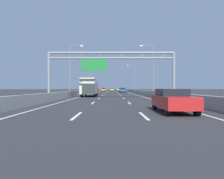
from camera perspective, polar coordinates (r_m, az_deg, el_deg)
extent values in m
plane|color=#2D2D30|center=(98.08, 0.18, -0.40)|extent=(260.00, 260.00, 0.00)
cube|color=white|center=(10.84, -9.93, -7.48)|extent=(0.16, 3.00, 0.01)
cube|color=white|center=(19.71, -5.30, -3.88)|extent=(0.16, 3.00, 0.01)
cube|color=white|center=(28.67, -3.56, -2.52)|extent=(0.16, 3.00, 0.01)
cube|color=white|center=(37.64, -2.65, -1.80)|extent=(0.16, 3.00, 0.01)
cube|color=white|center=(46.63, -2.09, -1.36)|extent=(0.16, 3.00, 0.01)
cube|color=white|center=(55.62, -1.72, -1.06)|extent=(0.16, 3.00, 0.01)
cube|color=white|center=(64.61, -1.45, -0.85)|extent=(0.16, 3.00, 0.01)
cube|color=white|center=(73.60, -1.24, -0.68)|extent=(0.16, 3.00, 0.01)
cube|color=white|center=(82.60, -1.08, -0.56)|extent=(0.16, 3.00, 0.01)
cube|color=white|center=(91.60, -0.95, -0.45)|extent=(0.16, 3.00, 0.01)
cube|color=white|center=(100.59, -0.84, -0.37)|extent=(0.16, 3.00, 0.01)
cube|color=white|center=(109.59, -0.75, -0.30)|extent=(0.16, 3.00, 0.01)
cube|color=white|center=(118.59, -0.68, -0.24)|extent=(0.16, 3.00, 0.01)
cube|color=white|center=(127.59, -0.61, -0.19)|extent=(0.16, 3.00, 0.01)
cube|color=white|center=(136.59, -0.56, -0.14)|extent=(0.16, 3.00, 0.01)
cube|color=white|center=(145.58, -0.51, -0.11)|extent=(0.16, 3.00, 0.01)
cube|color=white|center=(154.58, -0.47, -0.07)|extent=(0.16, 3.00, 0.01)
cube|color=white|center=(10.81, 9.39, -7.51)|extent=(0.16, 3.00, 0.01)
cube|color=white|center=(19.70, 5.21, -3.89)|extent=(0.16, 3.00, 0.01)
cube|color=white|center=(28.65, 3.65, -2.52)|extent=(0.16, 3.00, 0.01)
cube|color=white|center=(37.63, 2.83, -1.80)|extent=(0.16, 3.00, 0.01)
cube|color=white|center=(46.62, 2.33, -1.36)|extent=(0.16, 3.00, 0.01)
cube|color=white|center=(55.61, 1.99, -1.06)|extent=(0.16, 3.00, 0.01)
cube|color=white|center=(64.60, 1.75, -0.85)|extent=(0.16, 3.00, 0.01)
cube|color=white|center=(73.60, 1.56, -0.68)|extent=(0.16, 3.00, 0.01)
cube|color=white|center=(82.60, 1.42, -0.56)|extent=(0.16, 3.00, 0.01)
cube|color=white|center=(91.59, 1.30, -0.45)|extent=(0.16, 3.00, 0.01)
cube|color=white|center=(100.59, 1.21, -0.37)|extent=(0.16, 3.00, 0.01)
cube|color=white|center=(109.59, 1.13, -0.30)|extent=(0.16, 3.00, 0.01)
cube|color=white|center=(118.59, 1.06, -0.24)|extent=(0.16, 3.00, 0.01)
cube|color=white|center=(127.58, 1.00, -0.19)|extent=(0.16, 3.00, 0.01)
cube|color=white|center=(136.58, 0.95, -0.14)|extent=(0.16, 3.00, 0.01)
cube|color=white|center=(145.58, 0.91, -0.11)|extent=(0.16, 3.00, 0.01)
cube|color=white|center=(154.58, 0.87, -0.07)|extent=(0.16, 3.00, 0.01)
cube|color=white|center=(86.24, -3.32, -0.51)|extent=(0.16, 176.00, 0.01)
cube|color=white|center=(86.23, 3.66, -0.51)|extent=(0.16, 176.00, 0.01)
cube|color=#9E9E99|center=(108.30, -3.47, -0.06)|extent=(0.45, 220.00, 0.95)
cube|color=#9E9E99|center=(108.28, 3.84, -0.06)|extent=(0.45, 220.00, 0.95)
cylinder|color=gray|center=(27.72, -17.63, 3.76)|extent=(0.36, 0.36, 6.20)
cylinder|color=gray|center=(27.66, 17.73, 3.76)|extent=(0.36, 0.36, 6.20)
cylinder|color=gray|center=(26.75, 0.03, 10.59)|extent=(16.78, 0.32, 0.32)
cylinder|color=gray|center=(26.64, 0.03, 9.11)|extent=(16.78, 0.26, 0.26)
cylinder|color=gray|center=(27.62, -14.85, 9.52)|extent=(0.74, 0.10, 0.74)
cylinder|color=gray|center=(27.04, -9.03, 9.72)|extent=(0.74, 0.10, 0.74)
cylinder|color=gray|center=(26.74, -3.02, 9.83)|extent=(0.74, 0.10, 0.74)
cylinder|color=gray|center=(26.73, 3.07, 9.84)|extent=(0.74, 0.10, 0.74)
cylinder|color=gray|center=(27.01, 9.10, 9.73)|extent=(0.74, 0.10, 0.74)
cylinder|color=gray|center=(27.57, 14.93, 9.53)|extent=(0.74, 0.10, 0.74)
cube|color=#19752D|center=(26.63, -5.02, 7.15)|extent=(3.40, 0.12, 1.60)
cylinder|color=slate|center=(37.28, -11.89, 5.47)|extent=(0.20, 0.20, 9.50)
cylinder|color=slate|center=(37.75, -10.23, 12.47)|extent=(2.20, 0.12, 0.12)
cube|color=#F2EAC6|center=(37.55, -8.54, 12.38)|extent=(0.56, 0.28, 0.20)
cylinder|color=slate|center=(37.24, 12.07, 5.47)|extent=(0.20, 0.20, 9.50)
cylinder|color=slate|center=(37.71, 10.41, 12.48)|extent=(2.20, 0.12, 0.12)
cube|color=#F2EAC6|center=(37.52, 8.72, 12.39)|extent=(0.56, 0.28, 0.20)
cylinder|color=slate|center=(68.48, -6.31, 3.20)|extent=(0.20, 0.20, 9.50)
cylinder|color=slate|center=(68.74, -5.40, 7.03)|extent=(2.20, 0.12, 0.12)
cube|color=#F2EAC6|center=(68.63, -4.48, 6.96)|extent=(0.56, 0.28, 0.20)
cylinder|color=slate|center=(68.46, 6.62, 3.20)|extent=(0.20, 0.20, 9.50)
cylinder|color=slate|center=(68.72, 5.71, 7.04)|extent=(2.20, 0.12, 0.12)
cube|color=#F2EAC6|center=(68.61, 4.79, 6.96)|extent=(0.56, 0.28, 0.20)
cube|color=red|center=(12.57, 17.53, -3.35)|extent=(1.80, 4.18, 0.70)
cube|color=black|center=(12.82, 17.15, -0.76)|extent=(1.58, 2.00, 0.42)
cylinder|color=black|center=(13.88, 12.50, -4.43)|extent=(0.22, 0.64, 0.64)
cylinder|color=black|center=(14.30, 18.71, -4.30)|extent=(0.22, 0.64, 0.64)
cylinder|color=black|center=(10.90, 15.97, -5.79)|extent=(0.22, 0.64, 0.64)
cylinder|color=black|center=(11.43, 23.65, -5.52)|extent=(0.22, 0.64, 0.64)
cube|color=#2347AD|center=(64.04, 3.43, -0.28)|extent=(1.74, 4.17, 0.67)
cube|color=black|center=(63.81, 3.44, 0.26)|extent=(1.53, 1.81, 0.53)
cylinder|color=black|center=(65.54, 2.69, -0.55)|extent=(0.22, 0.64, 0.64)
cylinder|color=black|center=(65.63, 4.02, -0.55)|extent=(0.22, 0.64, 0.64)
cylinder|color=black|center=(62.48, 2.81, -0.60)|extent=(0.22, 0.64, 0.64)
cylinder|color=black|center=(62.57, 4.20, -0.60)|extent=(0.22, 0.64, 0.64)
cube|color=orange|center=(85.12, -2.30, -0.11)|extent=(1.77, 4.50, 0.62)
cube|color=black|center=(85.48, -2.29, 0.26)|extent=(1.56, 1.95, 0.47)
cylinder|color=black|center=(86.86, -2.77, -0.30)|extent=(0.22, 0.64, 0.64)
cylinder|color=black|center=(86.79, -1.74, -0.30)|extent=(0.22, 0.64, 0.64)
cylinder|color=black|center=(83.46, -2.89, -0.33)|extent=(0.22, 0.64, 0.64)
cylinder|color=black|center=(83.39, -1.82, -0.33)|extent=(0.22, 0.64, 0.64)
cube|color=#A8ADB2|center=(111.37, 2.05, 0.05)|extent=(1.80, 4.40, 0.68)
cube|color=black|center=(111.31, 2.05, 0.34)|extent=(1.59, 1.82, 0.47)
cylinder|color=black|center=(113.00, 1.62, -0.12)|extent=(0.22, 0.64, 0.64)
cylinder|color=black|center=(113.05, 2.42, -0.12)|extent=(0.22, 0.64, 0.64)
cylinder|color=black|center=(109.70, 1.66, -0.13)|extent=(0.22, 0.64, 0.64)
cylinder|color=black|center=(109.75, 2.49, -0.13)|extent=(0.22, 0.64, 0.64)
cube|color=silver|center=(99.35, -2.00, -0.01)|extent=(1.88, 4.16, 0.65)
cube|color=black|center=(99.63, -2.00, 0.33)|extent=(1.65, 1.96, 0.54)
cylinder|color=black|center=(100.92, -2.44, -0.19)|extent=(0.22, 0.64, 0.64)
cylinder|color=black|center=(100.85, -1.50, -0.19)|extent=(0.22, 0.64, 0.64)
cylinder|color=black|center=(97.86, -2.52, -0.21)|extent=(0.22, 0.64, 0.64)
cylinder|color=black|center=(97.80, -1.55, -0.21)|extent=(0.22, 0.64, 0.64)
cube|color=yellow|center=(101.49, 0.21, -0.01)|extent=(1.89, 4.12, 0.61)
cube|color=black|center=(101.32, 0.21, 0.28)|extent=(1.66, 1.77, 0.43)
cylinder|color=black|center=(103.00, -0.25, -0.17)|extent=(0.22, 0.64, 0.64)
cylinder|color=black|center=(103.00, 0.68, -0.18)|extent=(0.22, 0.64, 0.64)
cylinder|color=black|center=(99.99, -0.27, -0.19)|extent=(0.22, 0.64, 0.64)
cylinder|color=black|center=(99.99, 0.69, -0.19)|extent=(0.22, 0.64, 0.64)
cube|color=#1E7A38|center=(71.33, 3.03, -0.19)|extent=(1.76, 4.66, 0.68)
cube|color=black|center=(70.96, 3.05, 0.28)|extent=(1.55, 1.91, 0.49)
cylinder|color=black|center=(73.08, 2.36, -0.45)|extent=(0.22, 0.64, 0.64)
cylinder|color=black|center=(73.15, 3.57, -0.45)|extent=(0.22, 0.64, 0.64)
cylinder|color=black|center=(69.52, 2.47, -0.49)|extent=(0.22, 0.64, 0.64)
cylinder|color=black|center=(69.59, 3.74, -0.49)|extent=(0.22, 0.64, 0.64)
cube|color=#B21E19|center=(37.44, -5.77, 0.47)|extent=(2.41, 2.11, 2.03)
cube|color=beige|center=(33.60, -6.46, 0.98)|extent=(2.41, 5.23, 2.64)
cylinder|color=black|center=(37.73, -7.35, -1.08)|extent=(0.28, 0.96, 0.96)
cylinder|color=black|center=(37.51, -4.13, -1.09)|extent=(0.28, 0.96, 0.96)
cylinder|color=black|center=(32.55, -8.57, -1.33)|extent=(0.28, 0.96, 0.96)
cylinder|color=black|center=(32.29, -4.84, -1.34)|extent=(0.28, 0.96, 0.96)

